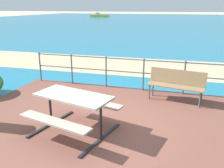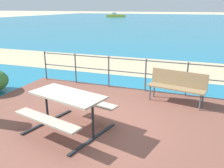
% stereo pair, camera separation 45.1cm
% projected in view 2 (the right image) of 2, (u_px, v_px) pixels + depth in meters
% --- Properties ---
extents(ground_plane, '(240.00, 240.00, 0.00)m').
position_uv_depth(ground_plane, '(93.00, 126.00, 5.29)').
color(ground_plane, beige).
extents(patio_paving, '(6.40, 5.20, 0.06)m').
position_uv_depth(patio_paving, '(93.00, 124.00, 5.29)').
color(patio_paving, brown).
rests_on(patio_paving, ground).
extents(sea_water, '(90.00, 90.00, 0.01)m').
position_uv_depth(sea_water, '(192.00, 22.00, 40.90)').
color(sea_water, teal).
rests_on(sea_water, ground).
extents(beach_strip, '(54.06, 4.56, 0.01)m').
position_uv_depth(beach_strip, '(149.00, 67.00, 10.41)').
color(beach_strip, tan).
rests_on(beach_strip, ground).
extents(picnic_table, '(1.81, 1.72, 0.80)m').
position_uv_depth(picnic_table, '(68.00, 103.00, 4.80)').
color(picnic_table, tan).
rests_on(picnic_table, patio_paving).
extents(park_bench, '(1.54, 0.68, 0.84)m').
position_uv_depth(park_bench, '(177.00, 84.00, 6.30)').
color(park_bench, '#8C704C').
rests_on(park_bench, patio_paving).
extents(railing_fence, '(5.94, 0.04, 0.99)m').
position_uv_depth(railing_fence, '(127.00, 69.00, 7.29)').
color(railing_fence, '#4C5156').
rests_on(railing_fence, patio_paving).
extents(boat_near, '(5.06, 2.04, 1.10)m').
position_uv_depth(boat_near, '(116.00, 15.00, 60.57)').
color(boat_near, yellow).
rests_on(boat_near, sea_water).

